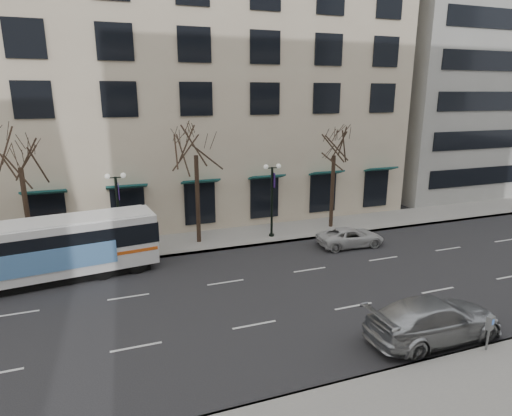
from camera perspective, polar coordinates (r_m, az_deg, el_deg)
name	(u,v)px	position (r m, az deg, el deg)	size (l,w,h in m)	color
ground	(239,301)	(21.25, -2.35, -12.35)	(160.00, 160.00, 0.00)	black
sidewalk_far	(267,234)	(30.60, 1.53, -3.42)	(80.00, 4.00, 0.15)	gray
building_hotel	(140,66)	(39.24, -15.26, 17.83)	(40.00, 20.00, 24.00)	beige
building_office	(463,18)	(54.71, 25.87, 21.80)	(25.00, 20.00, 35.00)	#999993
tree_far_left	(18,150)	(27.36, -29.16, 6.72)	(3.60, 3.60, 8.34)	black
tree_far_mid	(195,140)	(27.54, -8.08, 8.94)	(3.60, 3.60, 8.55)	black
tree_far_right	(335,142)	(31.19, 10.44, 8.65)	(3.60, 3.60, 8.06)	black
lamp_post_left	(118,210)	(27.10, -17.88, -0.28)	(1.22, 0.45, 5.21)	black
lamp_post_right	(272,197)	(29.09, 2.15, 1.47)	(1.22, 0.45, 5.21)	black
city_bus	(39,250)	(25.31, -26.97, -4.98)	(12.49, 4.19, 3.32)	white
silver_car	(434,319)	(19.42, 22.65, -13.54)	(2.41, 5.92, 1.72)	#A3A7AB
white_pickup	(350,237)	(28.91, 12.48, -3.78)	(2.04, 4.42, 1.23)	beige
pay_station	(490,326)	(19.17, 28.71, -13.60)	(0.36, 0.29, 1.43)	gray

